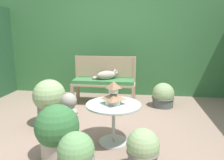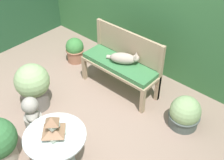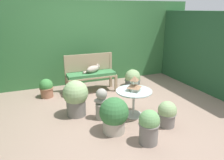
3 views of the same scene
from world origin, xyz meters
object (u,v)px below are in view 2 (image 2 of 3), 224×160
potted_plant_hedge_corner (33,86)px  potted_plant_table_far (185,113)px  cat (124,58)px  potted_plant_bench_left (75,50)px  pagoda_birdhouse (53,128)px  patio_table (56,142)px  garden_bench (119,67)px  garden_bust (33,117)px

potted_plant_hedge_corner → potted_plant_table_far: bearing=31.6°
cat → potted_plant_table_far: 1.18m
cat → potted_plant_bench_left: (-1.16, 0.04, -0.37)m
pagoda_birdhouse → potted_plant_table_far: pagoda_birdhouse is taller
pagoda_birdhouse → potted_plant_table_far: size_ratio=0.63×
patio_table → pagoda_birdhouse: (0.00, 0.00, 0.24)m
garden_bench → cat: size_ratio=2.49×
potted_plant_bench_left → cat: bearing=-2.1°
cat → potted_plant_bench_left: 1.22m
garden_bust → potted_plant_hedge_corner: potted_plant_hedge_corner is taller
garden_bust → potted_plant_hedge_corner: size_ratio=0.85×
garden_bench → potted_plant_hedge_corner: bearing=-120.3°
garden_bench → garden_bust: (-0.23, -1.45, -0.13)m
cat → patio_table: bearing=-107.0°
pagoda_birdhouse → potted_plant_bench_left: (-1.50, 1.63, -0.43)m
patio_table → garden_bust: (-0.63, 0.11, -0.12)m
potted_plant_bench_left → potted_plant_table_far: 2.28m
cat → pagoda_birdhouse: (0.34, -1.59, 0.06)m
garden_bench → pagoda_birdhouse: size_ratio=4.26×
garden_bust → potted_plant_hedge_corner: (-0.42, 0.33, 0.09)m
pagoda_birdhouse → potted_plant_bench_left: 2.26m
garden_bench → potted_plant_bench_left: bearing=176.4°
pagoda_birdhouse → potted_plant_hedge_corner: pagoda_birdhouse is taller
pagoda_birdhouse → potted_plant_bench_left: size_ratio=0.65×
potted_plant_bench_left → pagoda_birdhouse: bearing=-47.5°
garden_bench → pagoda_birdhouse: bearing=-75.9°
cat → potted_plant_table_far: size_ratio=1.07×
potted_plant_bench_left → potted_plant_hedge_corner: 1.28m
garden_bust → potted_plant_hedge_corner: 0.54m
patio_table → potted_plant_table_far: bearing=63.6°
potted_plant_table_far → garden_bust: bearing=-134.0°
garden_bench → potted_plant_bench_left: size_ratio=2.76×
cat → potted_plant_table_far: bearing=-30.3°
cat → potted_plant_table_far: (1.11, -0.03, -0.39)m
cat → potted_plant_hedge_corner: (-0.71, -1.15, -0.21)m
cat → garden_bust: bearing=-130.0°
cat → potted_plant_bench_left: cat is taller
garden_bench → potted_plant_table_far: bearing=0.1°
garden_bench → potted_plant_hedge_corner: 1.30m
patio_table → potted_plant_bench_left: bearing=132.5°
garden_bust → potted_plant_table_far: 2.02m
garden_bust → potted_plant_bench_left: garden_bust is taller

